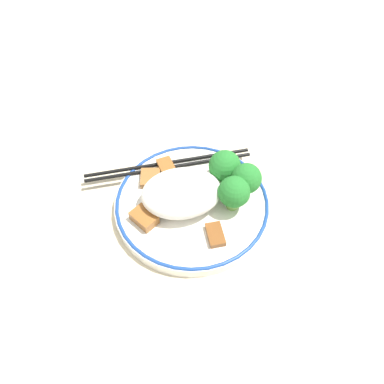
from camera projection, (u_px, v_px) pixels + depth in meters
The scene contains 11 objects.
ground_plane at pixel (192, 208), 0.52m from camera, with size 3.00×3.00×0.00m, color beige.
plate at pixel (192, 204), 0.51m from camera, with size 0.21×0.21×0.02m.
rice_mound at pixel (182, 195), 0.49m from camera, with size 0.11×0.08×0.04m.
broccoli_back_left at pixel (234, 192), 0.48m from camera, with size 0.04×0.04×0.05m.
broccoli_back_center at pixel (245, 176), 0.49m from camera, with size 0.04×0.04×0.05m.
broccoli_back_right at pixel (225, 166), 0.51m from camera, with size 0.04×0.04×0.05m.
meat_near_front at pixel (215, 235), 0.47m from camera, with size 0.02×0.03×0.01m.
meat_near_left at pixel (144, 218), 0.48m from camera, with size 0.04×0.04×0.01m.
meat_near_right at pixel (166, 166), 0.54m from camera, with size 0.03×0.03×0.01m.
meat_near_back at pixel (150, 178), 0.53m from camera, with size 0.03×0.03×0.01m.
chopsticks at pixel (169, 165), 0.54m from camera, with size 0.24×0.02×0.01m.
Camera 1 is at (-0.05, -0.30, 0.42)m, focal length 35.00 mm.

